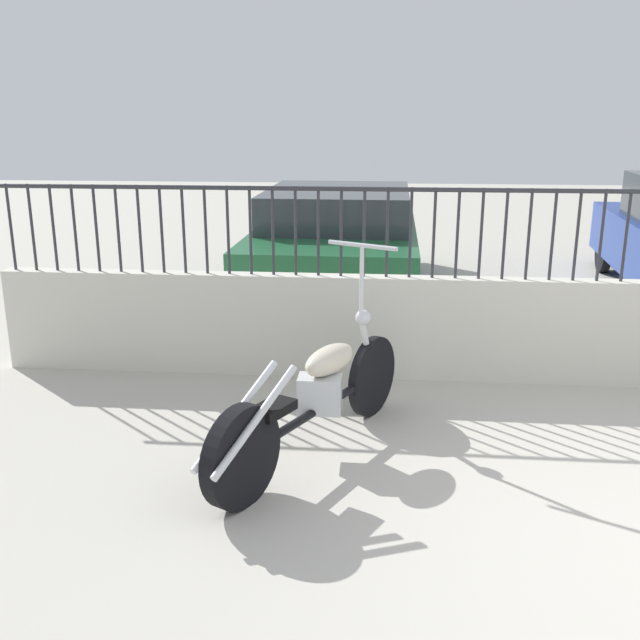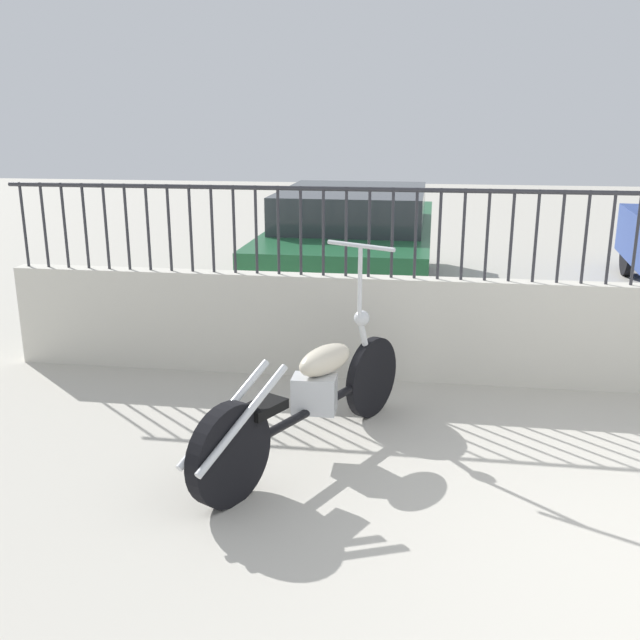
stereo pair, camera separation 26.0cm
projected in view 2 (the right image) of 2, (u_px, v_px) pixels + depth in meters
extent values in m
cube|color=beige|center=(600.00, 337.00, 5.64)|extent=(9.78, 0.18, 0.86)
cylinder|color=#2D2D33|center=(24.00, 225.00, 6.08)|extent=(0.02, 0.02, 0.72)
cylinder|color=#2D2D33|center=(44.00, 225.00, 6.06)|extent=(0.02, 0.02, 0.72)
cylinder|color=#2D2D33|center=(65.00, 226.00, 6.03)|extent=(0.02, 0.02, 0.72)
cylinder|color=#2D2D33|center=(85.00, 226.00, 6.00)|extent=(0.02, 0.02, 0.72)
cylinder|color=#2D2D33|center=(106.00, 227.00, 5.98)|extent=(0.02, 0.02, 0.72)
cylinder|color=#2D2D33|center=(127.00, 227.00, 5.95)|extent=(0.02, 0.02, 0.72)
cylinder|color=#2D2D33|center=(148.00, 228.00, 5.93)|extent=(0.02, 0.02, 0.72)
cylinder|color=#2D2D33|center=(169.00, 228.00, 5.90)|extent=(0.02, 0.02, 0.72)
cylinder|color=#2D2D33|center=(191.00, 229.00, 5.88)|extent=(0.02, 0.02, 0.72)
cylinder|color=#2D2D33|center=(212.00, 229.00, 5.85)|extent=(0.02, 0.02, 0.72)
cylinder|color=#2D2D33|center=(234.00, 230.00, 5.83)|extent=(0.02, 0.02, 0.72)
cylinder|color=#2D2D33|center=(256.00, 230.00, 5.80)|extent=(0.02, 0.02, 0.72)
cylinder|color=#2D2D33|center=(278.00, 231.00, 5.78)|extent=(0.02, 0.02, 0.72)
cylinder|color=#2D2D33|center=(301.00, 231.00, 5.75)|extent=(0.02, 0.02, 0.72)
cylinder|color=#2D2D33|center=(323.00, 232.00, 5.73)|extent=(0.02, 0.02, 0.72)
cylinder|color=#2D2D33|center=(346.00, 232.00, 5.70)|extent=(0.02, 0.02, 0.72)
cylinder|color=#2D2D33|center=(369.00, 233.00, 5.68)|extent=(0.02, 0.02, 0.72)
cylinder|color=#2D2D33|center=(392.00, 233.00, 5.65)|extent=(0.02, 0.02, 0.72)
cylinder|color=#2D2D33|center=(416.00, 234.00, 5.63)|extent=(0.02, 0.02, 0.72)
cylinder|color=#2D2D33|center=(439.00, 234.00, 5.60)|extent=(0.02, 0.02, 0.72)
cylinder|color=#2D2D33|center=(463.00, 235.00, 5.58)|extent=(0.02, 0.02, 0.72)
cylinder|color=#2D2D33|center=(487.00, 235.00, 5.55)|extent=(0.02, 0.02, 0.72)
cylinder|color=#2D2D33|center=(512.00, 236.00, 5.52)|extent=(0.02, 0.02, 0.72)
cylinder|color=#2D2D33|center=(536.00, 236.00, 5.50)|extent=(0.02, 0.02, 0.72)
cylinder|color=#2D2D33|center=(561.00, 237.00, 5.47)|extent=(0.02, 0.02, 0.72)
cylinder|color=#2D2D33|center=(586.00, 238.00, 5.45)|extent=(0.02, 0.02, 0.72)
cylinder|color=#2D2D33|center=(611.00, 238.00, 5.42)|extent=(0.02, 0.02, 0.72)
cylinder|color=#2D2D33|center=(636.00, 239.00, 5.40)|extent=(0.02, 0.02, 0.72)
cylinder|color=#2D2D33|center=(616.00, 193.00, 5.33)|extent=(9.78, 0.04, 0.04)
cylinder|color=black|center=(372.00, 377.00, 5.15)|extent=(0.33, 0.55, 0.59)
cylinder|color=black|center=(230.00, 455.00, 3.98)|extent=(0.37, 0.58, 0.60)
cylinder|color=black|center=(310.00, 411.00, 4.57)|extent=(0.69, 1.25, 0.06)
cube|color=silver|center=(314.00, 394.00, 4.58)|extent=(0.28, 0.18, 0.24)
ellipsoid|color=beige|center=(325.00, 360.00, 4.62)|extent=(0.41, 0.53, 0.18)
cube|color=black|center=(264.00, 408.00, 4.17)|extent=(0.27, 0.32, 0.06)
cylinder|color=silver|center=(366.00, 348.00, 5.01)|extent=(0.14, 0.22, 0.51)
sphere|color=silver|center=(362.00, 318.00, 4.90)|extent=(0.11, 0.11, 0.11)
cylinder|color=silver|center=(360.00, 282.00, 4.81)|extent=(0.03, 0.03, 0.49)
cylinder|color=silver|center=(361.00, 246.00, 4.74)|extent=(0.47, 0.27, 0.03)
cylinder|color=silver|center=(244.00, 418.00, 3.92)|extent=(0.39, 0.69, 0.43)
cylinder|color=silver|center=(225.00, 412.00, 4.00)|extent=(0.39, 0.69, 0.43)
cylinder|color=black|center=(306.00, 246.00, 10.10)|extent=(0.12, 0.64, 0.64)
cylinder|color=black|center=(426.00, 250.00, 9.85)|extent=(0.12, 0.64, 0.64)
cylinder|color=black|center=(261.00, 292.00, 7.52)|extent=(0.12, 0.64, 0.64)
cylinder|color=black|center=(422.00, 298.00, 7.27)|extent=(0.12, 0.64, 0.64)
cube|color=#1E5933|center=(355.00, 248.00, 8.62)|extent=(1.86, 4.41, 0.65)
cube|color=#2D3338|center=(353.00, 207.00, 8.26)|extent=(1.65, 2.13, 0.41)
cylinder|color=black|center=(628.00, 252.00, 9.68)|extent=(0.16, 0.65, 0.64)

